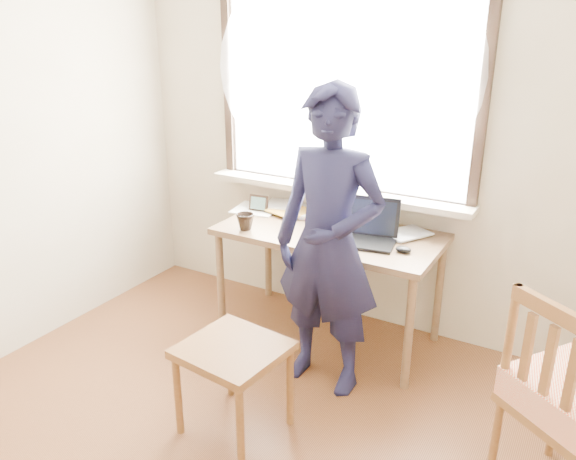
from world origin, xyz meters
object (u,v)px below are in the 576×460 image
Objects in this scene: laptop at (366,231)px; mug_white at (334,214)px; mug_dark at (245,222)px; person at (329,244)px; side_chair at (572,400)px; work_chair at (233,359)px; desk at (329,243)px.

mug_white is at bearing 145.80° from laptop.
mug_white is at bearing 45.55° from mug_dark.
laptop is at bearing 84.63° from person.
side_chair is 0.58× the size of person.
person is at bearing 70.96° from work_chair.
work_chair is (0.47, -0.82, -0.39)m from mug_dark.
side_chair is (1.96, -0.50, -0.28)m from mug_dark.
laptop is (0.26, -0.03, 0.14)m from desk.
mug_dark is (-0.42, -0.43, 0.01)m from mug_white.
desk is 0.29m from laptop.
mug_dark reaches higher than desk.
side_chair is (1.22, -0.71, -0.28)m from laptop.
mug_dark is 1.03m from work_chair.
mug_dark is at bearing 119.86° from work_chair.
desk is 0.23m from mug_white.
side_chair reaches higher than mug_dark.
mug_dark is at bearing 165.63° from side_chair.
work_chair is 1.52m from side_chair.
work_chair is 0.79m from person.
side_chair is at bearing 12.25° from work_chair.
work_chair is (-0.26, -1.04, -0.39)m from laptop.
person reaches higher than laptop.
laptop is 1.45m from side_chair.
side_chair is at bearing -12.20° from person.
laptop is 3.37× the size of mug_white.
side_chair reaches higher than laptop.
person is at bearing -16.68° from mug_dark.
desk is 2.66× the size of work_chair.
person reaches higher than mug_dark.
person is at bearing -96.28° from laptop.
laptop is at bearing 149.73° from side_chair.
work_chair is (-0.00, -1.07, -0.26)m from desk.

